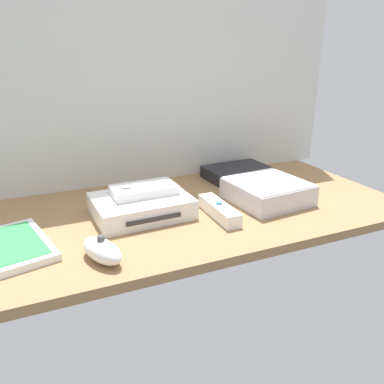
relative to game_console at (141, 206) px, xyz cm
name	(u,v)px	position (x,y,z in cm)	size (l,w,h in cm)	color
ground_plane	(192,212)	(12.08, -0.87, -3.20)	(100.00, 48.00, 2.00)	#936D47
back_wall	(155,63)	(12.08, 23.73, 29.80)	(110.00, 1.20, 64.00)	silver
game_console	(141,206)	(0.00, 0.00, 0.00)	(21.57, 17.09, 4.40)	white
mini_computer	(267,191)	(30.79, -4.37, 0.44)	(18.46, 18.46, 5.30)	silver
game_case	(8,247)	(-27.47, -6.13, -1.44)	(17.55, 21.59, 1.56)	white
network_router	(237,172)	(33.18, 14.60, -0.50)	(18.59, 13.05, 3.40)	black
remote_wand	(219,210)	(15.60, -7.85, -0.69)	(3.82, 14.85, 3.40)	white
remote_nunchuk	(102,251)	(-12.12, -16.73, -0.16)	(7.80, 10.92, 5.10)	white
remote_classic_pad	(144,190)	(1.13, 1.43, 3.21)	(14.62, 8.40, 2.40)	white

